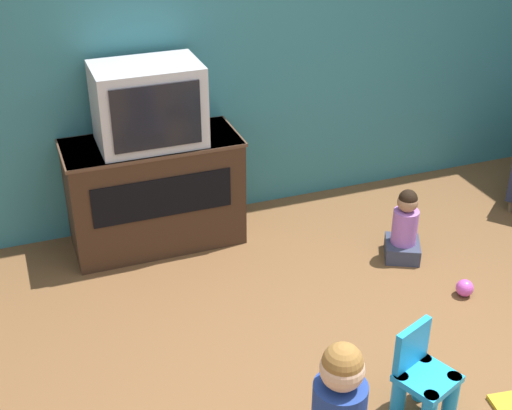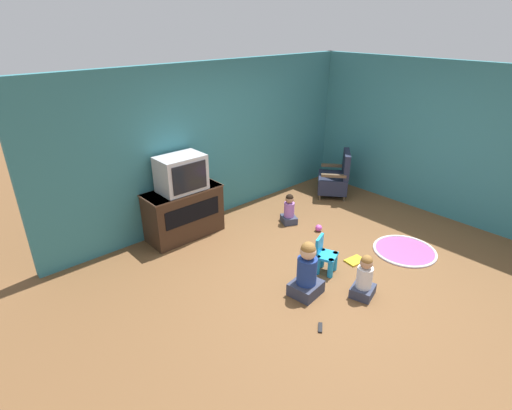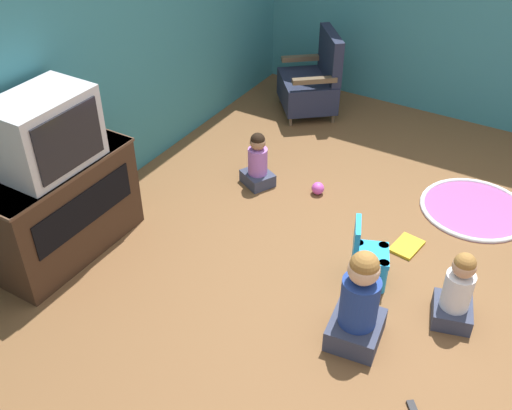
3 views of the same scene
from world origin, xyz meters
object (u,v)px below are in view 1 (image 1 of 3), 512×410
at_px(tv_cabinet, 155,191).
at_px(toy_ball, 465,288).
at_px(television, 148,105).
at_px(child_watching_center, 405,229).
at_px(yellow_kid_chair, 423,382).

xyz_separation_m(tv_cabinet, toy_ball, (1.64, -1.30, -0.34)).
bearing_deg(television, tv_cabinet, 90.00).
height_order(tv_cabinet, toy_ball, tv_cabinet).
bearing_deg(child_watching_center, television, 90.16).
bearing_deg(television, toy_ball, -38.12).
height_order(television, toy_ball, television).
bearing_deg(toy_ball, tv_cabinet, 141.48).
distance_m(yellow_kid_chair, child_watching_center, 1.45).
relative_size(television, yellow_kid_chair, 1.35).
distance_m(tv_cabinet, television, 0.63).
relative_size(tv_cabinet, television, 1.73).
bearing_deg(television, child_watching_center, -26.80).
relative_size(tv_cabinet, child_watching_center, 2.30).
height_order(television, yellow_kid_chair, television).
xyz_separation_m(yellow_kid_chair, child_watching_center, (0.67, 1.29, 0.01)).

